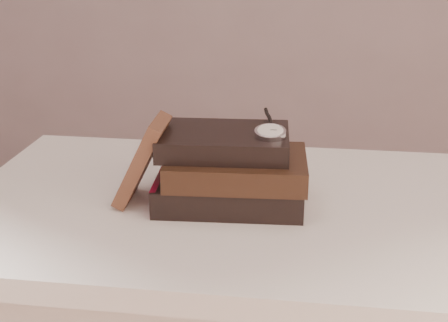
# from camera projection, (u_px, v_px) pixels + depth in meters

# --- Properties ---
(table) EXTENTS (1.00, 0.60, 0.75)m
(table) POSITION_uv_depth(u_px,v_px,m) (243.00, 247.00, 1.11)
(table) COLOR white
(table) RESTS_ON ground
(book_stack) EXTENTS (0.27, 0.19, 0.13)m
(book_stack) POSITION_uv_depth(u_px,v_px,m) (231.00, 170.00, 1.05)
(book_stack) COLOR black
(book_stack) RESTS_ON table
(journal) EXTENTS (0.10, 0.10, 0.15)m
(journal) POSITION_uv_depth(u_px,v_px,m) (142.00, 160.00, 1.05)
(journal) COLOR #412419
(journal) RESTS_ON table
(pocket_watch) EXTENTS (0.06, 0.15, 0.02)m
(pocket_watch) POSITION_uv_depth(u_px,v_px,m) (270.00, 131.00, 1.01)
(pocket_watch) COLOR silver
(pocket_watch) RESTS_ON book_stack
(eyeglasses) EXTENTS (0.11, 0.13, 0.05)m
(eyeglasses) POSITION_uv_depth(u_px,v_px,m) (185.00, 146.00, 1.13)
(eyeglasses) COLOR silver
(eyeglasses) RESTS_ON book_stack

